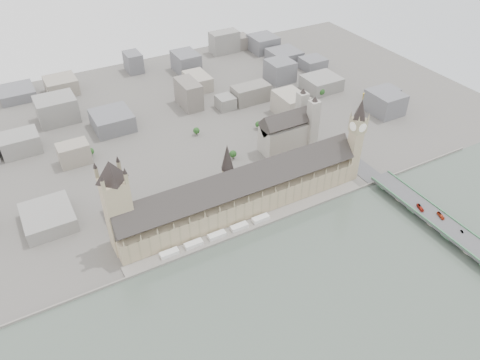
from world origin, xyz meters
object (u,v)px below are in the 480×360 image
palace_of_westminster (239,193)px  westminster_abbey (289,130)px  red_bus_south (441,216)px  car_silver (462,231)px  victoria_tower (117,202)px  red_bus_north (420,208)px  westminster_bridge (428,215)px  elizabeth_tower (357,134)px

palace_of_westminster → westminster_abbey: size_ratio=3.90×
palace_of_westminster → red_bus_south: bearing=-35.5°
westminster_abbey → car_silver: westminster_abbey is taller
victoria_tower → westminster_abbey: victoria_tower is taller
palace_of_westminster → red_bus_north: 185.82m
red_bus_south → red_bus_north: bearing=132.9°
red_bus_north → car_silver: bearing=-58.4°
westminster_bridge → car_silver: size_ratio=78.13×
red_bus_north → red_bus_south: (8.76, -18.83, -0.07)m
westminster_abbey → car_silver: (55.57, -218.99, -14.15)m
victoria_tower → red_bus_north: victoria_tower is taller
palace_of_westminster → westminster_bridge: bearing=-33.5°
elizabeth_tower → car_silver: elizabeth_tower is taller
car_silver → palace_of_westminster: bearing=161.4°
westminster_abbey → elizabeth_tower: bearing=-72.7°
palace_of_westminster → red_bus_south: size_ratio=24.65×
westminster_bridge → red_bus_north: bearing=123.0°
victoria_tower → westminster_bridge: 309.91m
westminster_abbey → red_bus_north: westminster_abbey is taller
elizabeth_tower → red_bus_south: elizabeth_tower is taller
palace_of_westminster → westminster_abbey: bearing=34.2°
elizabeth_tower → victoria_tower: bearing=176.0°
red_bus_south → car_silver: (0.96, -25.71, -0.81)m
elizabeth_tower → victoria_tower: size_ratio=1.07×
westminster_bridge → red_bus_south: 13.14m
westminster_abbey → red_bus_south: (54.61, -193.29, -13.33)m
victoria_tower → westminster_abbey: (232.92, 69.00, -30.12)m
westminster_abbey → red_bus_north: bearing=-75.3°
elizabeth_tower → red_bus_north: size_ratio=9.54×
victoria_tower → westminster_abbey: 244.79m
westminster_abbey → red_bus_south: 201.29m
westminster_bridge → car_silver: (4.49, -36.49, 5.81)m
red_bus_north → westminster_bridge: bearing=-37.7°
westminster_bridge → red_bus_north: (-5.23, 8.04, 6.69)m
elizabeth_tower → red_bus_south: bearing=-75.5°
palace_of_westminster → victoria_tower: 126.41m
westminster_abbey → red_bus_north: (45.85, -174.46, -13.26)m
car_silver → victoria_tower: bearing=174.7°
victoria_tower → red_bus_north: bearing=-20.7°
palace_of_westminster → car_silver: 220.24m
elizabeth_tower → westminster_abbey: (-27.08, 87.00, -33.01)m
elizabeth_tower → red_bus_north: bearing=-77.9°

